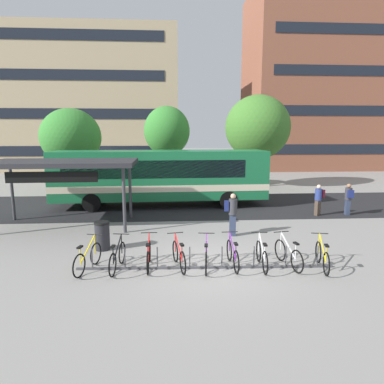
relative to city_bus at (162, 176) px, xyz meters
name	(u,v)px	position (x,y,z in m)	size (l,w,h in m)	color
ground	(210,265)	(1.72, -9.04, -1.78)	(200.00, 200.00, 0.00)	gray
bus_lane_asphalt	(192,205)	(1.72, 0.00, -1.77)	(80.00, 7.20, 0.01)	#232326
city_bus	(162,176)	(0.00, 0.00, 0.00)	(12.11, 2.99, 3.20)	#196B3D
bike_rack	(206,266)	(1.57, -9.33, -1.68)	(7.92, 0.36, 0.70)	#47474C
parked_bicycle_yellow_0	(88,258)	(-2.01, -9.26, -1.39)	(0.61, 1.68, 0.99)	black
parked_bicycle_black_1	(117,258)	(-1.12, -9.25, -1.39)	(0.52, 1.72, 0.99)	black
parked_bicycle_red_2	(149,256)	(-0.19, -9.17, -1.39)	(0.52, 1.72, 0.99)	black
parked_bicycle_red_3	(179,256)	(0.74, -9.23, -1.39)	(0.56, 1.70, 0.99)	black
parked_bicycle_purple_4	(206,257)	(1.58, -9.33, -1.39)	(0.52, 1.72, 0.99)	black
parked_bicycle_purple_5	(233,255)	(2.41, -9.25, -1.39)	(0.52, 1.72, 0.99)	black
parked_bicycle_white_6	(262,256)	(3.30, -9.36, -1.39)	(0.52, 1.72, 0.99)	black
parked_bicycle_white_7	(288,255)	(4.15, -9.32, -1.39)	(0.52, 1.71, 0.99)	black
parked_bicycle_yellow_8	(322,257)	(5.12, -9.57, -1.39)	(0.56, 1.70, 0.99)	black
transit_shelter	(62,165)	(-4.26, -4.12, 1.00)	(6.46, 3.54, 2.96)	#38383D
commuter_navy_pack_0	(348,197)	(9.58, -2.87, -0.84)	(0.38, 0.55, 1.63)	#2D3851
commuter_navy_pack_1	(232,212)	(2.97, -6.03, -0.76)	(0.56, 0.38, 1.75)	#2D3851
commuter_maroon_pack_2	(319,198)	(8.02, -2.87, -0.85)	(0.61, 0.52, 1.60)	#47382D
trash_bin	(102,236)	(-1.95, -7.39, -1.26)	(0.55, 0.55, 1.03)	#232328
street_tree_0	(167,131)	(0.24, 6.15, 2.59)	(3.41, 3.41, 6.21)	brown
street_tree_1	(71,137)	(-6.64, 5.55, 2.16)	(4.26, 4.26, 5.97)	brown
street_tree_2	(258,127)	(7.24, 6.72, 2.89)	(4.99, 4.99, 7.14)	brown
building_left_wing	(84,104)	(-10.23, 24.16, 6.18)	(23.11, 12.44, 15.91)	tan
building_right_wing	(336,82)	(21.13, 22.60, 8.80)	(21.71, 10.70, 21.15)	brown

